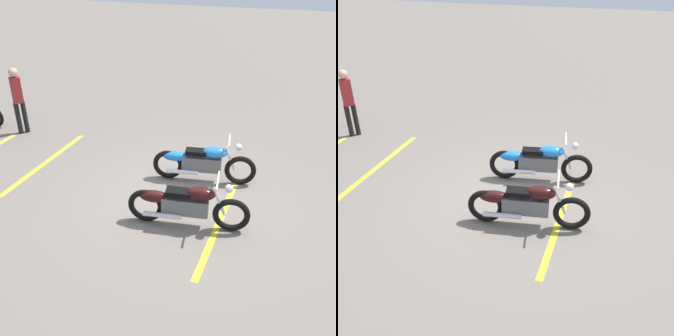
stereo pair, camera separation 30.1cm
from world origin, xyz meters
TOP-DOWN VIEW (x-y plane):
  - ground_plane at (0.00, 0.00)m, footprint 60.00×60.00m
  - motorcycle_bright_foreground at (-0.22, -0.80)m, footprint 2.21×0.72m
  - motorcycle_dark_foreground at (-0.37, 0.82)m, footprint 2.22×0.70m
  - bystander_near_row at (5.08, -1.61)m, footprint 0.32×0.32m
  - parking_stripe_near at (-0.96, 0.53)m, footprint 0.14×3.20m
  - parking_stripe_mid at (3.48, -0.35)m, footprint 0.14×3.20m

SIDE VIEW (x-z plane):
  - ground_plane at x=0.00m, z-range 0.00..0.00m
  - parking_stripe_near at x=-0.96m, z-range 0.00..0.01m
  - parking_stripe_mid at x=3.48m, z-range 0.00..0.01m
  - motorcycle_bright_foreground at x=-0.22m, z-range -0.06..0.98m
  - motorcycle_dark_foreground at x=-0.37m, z-range -0.06..0.98m
  - bystander_near_row at x=5.08m, z-range 0.11..1.91m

